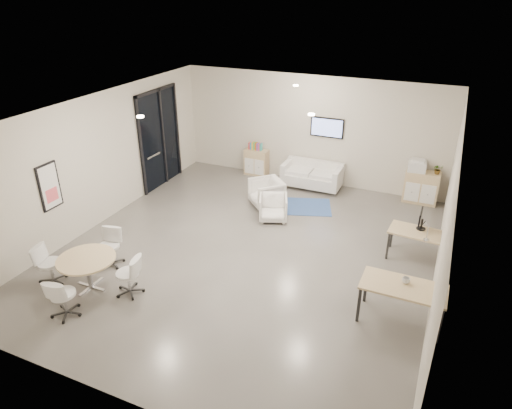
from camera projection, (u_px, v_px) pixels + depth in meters
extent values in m
cube|color=#55534E|center=(247.00, 265.00, 10.62)|extent=(8.00, 9.00, 0.80)
cube|color=white|center=(246.00, 93.00, 8.85)|extent=(8.00, 9.00, 0.80)
cube|color=beige|center=(315.00, 127.00, 13.76)|extent=(8.00, 0.80, 3.20)
cube|color=beige|center=(82.00, 332.00, 5.71)|extent=(8.00, 0.80, 3.20)
cube|color=beige|center=(86.00, 158.00, 11.33)|extent=(0.80, 9.00, 3.20)
cube|color=beige|center=(470.00, 227.00, 8.14)|extent=(0.80, 9.00, 3.20)
cube|color=black|center=(160.00, 138.00, 13.30)|extent=(0.02, 1.90, 2.85)
cube|color=black|center=(155.00, 91.00, 12.68)|extent=(0.06, 1.90, 0.08)
cube|color=black|center=(141.00, 148.00, 12.54)|extent=(0.06, 0.08, 2.85)
cube|color=black|center=(177.00, 130.00, 14.04)|extent=(0.06, 0.08, 2.85)
cube|color=black|center=(163.00, 137.00, 13.41)|extent=(0.06, 0.07, 2.85)
cube|color=#B2B2B7|center=(153.00, 156.00, 13.07)|extent=(0.04, 0.60, 0.05)
cube|color=black|center=(49.00, 186.00, 9.88)|extent=(0.04, 0.54, 1.04)
cube|color=white|center=(50.00, 186.00, 9.87)|extent=(0.01, 0.46, 0.96)
cube|color=#EF5864|center=(52.00, 195.00, 9.96)|extent=(0.01, 0.32, 0.30)
cube|color=black|center=(327.00, 127.00, 13.15)|extent=(0.98, 0.05, 0.58)
cube|color=#93AAFF|center=(327.00, 128.00, 13.13)|extent=(0.90, 0.01, 0.50)
cylinder|color=#FFEAC6|center=(140.00, 117.00, 8.87)|extent=(0.14, 0.14, 0.03)
cylinder|color=#FFEAC6|center=(311.00, 114.00, 9.01)|extent=(0.14, 0.14, 0.03)
cylinder|color=#FFEAC6|center=(296.00, 86.00, 11.50)|extent=(0.14, 0.14, 0.03)
cube|color=tan|center=(256.00, 162.00, 14.38)|extent=(0.73, 0.37, 0.82)
cube|color=white|center=(249.00, 166.00, 14.32)|extent=(0.31, 0.02, 0.49)
cube|color=white|center=(259.00, 167.00, 14.20)|extent=(0.31, 0.02, 0.49)
cube|color=tan|center=(421.00, 187.00, 12.54)|extent=(0.90, 0.42, 0.90)
cube|color=white|center=(412.00, 192.00, 12.47)|extent=(0.38, 0.02, 0.54)
cube|color=white|center=(428.00, 195.00, 12.32)|extent=(0.38, 0.02, 0.54)
cube|color=red|center=(250.00, 146.00, 14.23)|extent=(0.04, 0.14, 0.22)
cube|color=#337FCC|center=(251.00, 146.00, 14.21)|extent=(0.04, 0.14, 0.22)
cube|color=gold|center=(253.00, 146.00, 14.19)|extent=(0.04, 0.14, 0.22)
cube|color=#4CB24C|center=(255.00, 146.00, 14.17)|extent=(0.04, 0.14, 0.22)
cube|color=#CC6619|center=(256.00, 146.00, 14.15)|extent=(0.04, 0.14, 0.22)
cube|color=purple|center=(258.00, 147.00, 14.13)|extent=(0.04, 0.14, 0.22)
cube|color=#E54C7F|center=(259.00, 147.00, 14.11)|extent=(0.04, 0.14, 0.22)
cube|color=teal|center=(261.00, 147.00, 14.09)|extent=(0.04, 0.14, 0.22)
cube|color=white|center=(417.00, 166.00, 12.35)|extent=(0.50, 0.43, 0.27)
cube|color=white|center=(418.00, 160.00, 12.28)|extent=(0.37, 0.32, 0.06)
cube|color=silver|center=(312.00, 179.00, 13.52)|extent=(1.72, 0.87, 0.32)
cube|color=silver|center=(316.00, 165.00, 13.66)|extent=(1.72, 0.20, 0.32)
cube|color=silver|center=(287.00, 170.00, 13.74)|extent=(0.15, 0.86, 0.65)
cube|color=silver|center=(338.00, 178.00, 13.17)|extent=(0.15, 0.86, 0.65)
cube|color=#2C4D86|center=(301.00, 206.00, 12.47)|extent=(1.89, 1.56, 0.01)
imported|color=silver|center=(266.00, 192.00, 12.37)|extent=(1.10, 1.10, 0.82)
imported|color=silver|center=(273.00, 207.00, 11.65)|extent=(0.90, 0.87, 0.72)
cube|color=tan|center=(420.00, 233.00, 9.87)|extent=(1.33, 0.74, 0.04)
cube|color=black|center=(388.00, 246.00, 10.00)|extent=(0.05, 0.05, 0.63)
cube|color=black|center=(446.00, 258.00, 9.57)|extent=(0.05, 0.05, 0.63)
cube|color=black|center=(392.00, 235.00, 10.46)|extent=(0.05, 0.05, 0.63)
cube|color=black|center=(447.00, 246.00, 10.02)|extent=(0.05, 0.05, 0.63)
cube|color=tan|center=(404.00, 287.00, 7.97)|extent=(1.47, 0.74, 0.04)
cube|color=black|center=(359.00, 305.00, 8.13)|extent=(0.05, 0.05, 0.72)
cube|color=black|center=(440.00, 326.00, 7.64)|extent=(0.05, 0.05, 0.72)
cube|color=black|center=(366.00, 286.00, 8.64)|extent=(0.05, 0.05, 0.72)
cube|color=black|center=(442.00, 304.00, 8.15)|extent=(0.05, 0.05, 0.72)
cylinder|color=black|center=(421.00, 229.00, 9.98)|extent=(0.20, 0.20, 0.02)
cube|color=black|center=(422.00, 224.00, 9.92)|extent=(0.04, 0.03, 0.24)
cube|color=black|center=(420.00, 217.00, 9.88)|extent=(0.03, 0.50, 0.32)
cylinder|color=tan|center=(86.00, 259.00, 8.90)|extent=(1.13, 1.13, 0.04)
cylinder|color=#B2B2B7|center=(89.00, 274.00, 9.05)|extent=(0.10, 0.10, 0.65)
cube|color=#B2B2B7|center=(91.00, 287.00, 9.19)|extent=(0.66, 0.06, 0.03)
cube|color=#B2B2B7|center=(91.00, 287.00, 9.19)|extent=(0.06, 0.66, 0.03)
imported|color=#3F7F3F|center=(438.00, 170.00, 12.17)|extent=(0.33, 0.35, 0.21)
imported|color=#3F7F3F|center=(45.00, 265.00, 9.80)|extent=(0.27, 0.36, 0.14)
imported|color=white|center=(406.00, 280.00, 8.01)|extent=(0.16, 0.14, 0.14)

